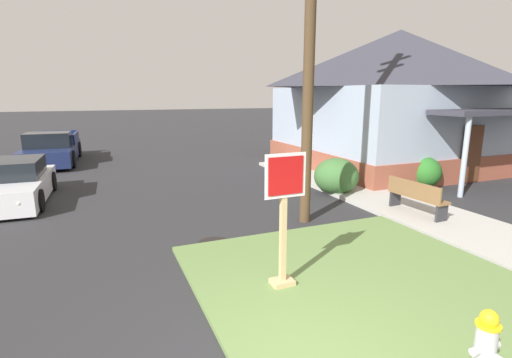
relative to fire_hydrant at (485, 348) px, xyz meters
The scene contains 12 objects.
grass_corner_patch 2.05m from the fire_hydrant, 82.75° to the left, with size 5.29×6.00×0.08m, color #668447.
sidewalk_strip 7.04m from the fire_hydrant, 54.36° to the left, with size 2.20×14.93×0.12m, color #B2AFA8.
fire_hydrant is the anchor object (origin of this frame).
stop_sign 2.98m from the fire_hydrant, 110.61° to the left, with size 0.69×0.29×2.16m.
manhole_cover 5.28m from the fire_hydrant, 106.49° to the left, with size 0.70×0.70×0.02m, color black.
parked_sedan_white 11.95m from the fire_hydrant, 120.03° to the left, with size 1.95×4.14×1.25m.
pickup_truck_navy 18.07m from the fire_hydrant, 108.04° to the left, with size 2.32×5.45×1.48m.
street_bench 6.03m from the fire_hydrant, 51.67° to the left, with size 0.48×1.66×0.85m.
utility_pole 7.31m from the fire_hydrant, 79.80° to the left, with size 1.45×0.26×9.75m.
corner_house 14.02m from the fire_hydrant, 52.09° to the left, with size 8.78×9.41×5.75m.
shrub_near_porch 9.70m from the fire_hydrant, 47.49° to the left, with size 1.07×1.07×1.05m, color #2A6B24.
shrub_by_curb 8.23m from the fire_hydrant, 66.63° to the left, with size 1.40×1.40×1.15m, color #3D6B34.
Camera 1 is at (-1.85, -2.99, 3.09)m, focal length 26.75 mm.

